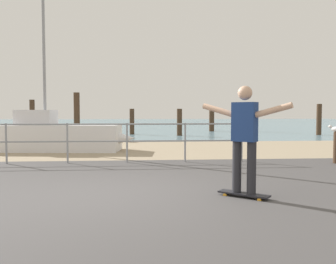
{
  "coord_description": "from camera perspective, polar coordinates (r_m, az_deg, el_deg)",
  "views": [
    {
      "loc": [
        0.38,
        -5.77,
        1.34
      ],
      "look_at": [
        0.99,
        2.0,
        0.9
      ],
      "focal_mm": 38.49,
      "sensor_mm": 36.0,
      "label": 1
    }
  ],
  "objects": [
    {
      "name": "groyne_post_2",
      "position": [
        21.13,
        -5.73,
        1.63
      ],
      "size": [
        0.27,
        0.27,
        1.52
      ],
      "primitive_type": "cylinder",
      "color": "#422D1E",
      "rests_on": "ground"
    },
    {
      "name": "railing_fence",
      "position": [
        9.57,
        -15.66,
        -0.77
      ],
      "size": [
        9.18,
        0.05,
        1.05
      ],
      "color": "gray",
      "rests_on": "ground"
    },
    {
      "name": "groyne_post_5",
      "position": [
        24.64,
        13.25,
        2.13
      ],
      "size": [
        0.28,
        0.28,
        1.81
      ],
      "primitive_type": "cylinder",
      "color": "#422D1E",
      "rests_on": "ground"
    },
    {
      "name": "skateboard",
      "position": [
        5.76,
        11.91,
        -9.59
      ],
      "size": [
        0.75,
        0.66,
        0.08
      ],
      "color": "black",
      "rests_on": "ground"
    },
    {
      "name": "groyne_post_4",
      "position": [
        24.5,
        6.93,
        1.81
      ],
      "size": [
        0.34,
        0.34,
        1.5
      ],
      "primitive_type": "cylinder",
      "color": "#422D1E",
      "rests_on": "ground"
    },
    {
      "name": "beach_strip",
      "position": [
        12.84,
        -6.16,
        -2.78
      ],
      "size": [
        24.0,
        6.0,
        0.04
      ],
      "primitive_type": "cube",
      "color": "tan",
      "rests_on": "ground"
    },
    {
      "name": "groyne_post_6",
      "position": [
        22.16,
        22.8,
        1.81
      ],
      "size": [
        0.28,
        0.28,
        1.79
      ],
      "primitive_type": "cylinder",
      "color": "#422D1E",
      "rests_on": "ground"
    },
    {
      "name": "ground_plane",
      "position": [
        4.97,
        -8.9,
        -12.45
      ],
      "size": [
        24.0,
        10.0,
        0.04
      ],
      "primitive_type": "cube",
      "color": "#474444",
      "rests_on": "ground"
    },
    {
      "name": "groyne_post_3",
      "position": [
        19.96,
        1.83,
        1.54
      ],
      "size": [
        0.29,
        0.29,
        1.51
      ],
      "primitive_type": "cylinder",
      "color": "#422D1E",
      "rests_on": "ground"
    },
    {
      "name": "groyne_post_0",
      "position": [
        20.68,
        -20.69,
        2.06
      ],
      "size": [
        0.27,
        0.27,
        1.99
      ],
      "primitive_type": "cylinder",
      "color": "#422D1E",
      "rests_on": "ground"
    },
    {
      "name": "sailboat",
      "position": [
        12.72,
        -16.89,
        -0.58
      ],
      "size": [
        5.03,
        1.83,
        5.7
      ],
      "color": "silver",
      "rests_on": "ground"
    },
    {
      "name": "skateboarder",
      "position": [
        5.63,
        12.02,
        -0.12
      ],
      "size": [
        1.17,
        0.99,
        1.65
      ],
      "color": "#26262B",
      "rests_on": "skateboard"
    },
    {
      "name": "sea_surface",
      "position": [
        40.79,
        -5.02,
        1.32
      ],
      "size": [
        72.0,
        50.0,
        0.04
      ],
      "primitive_type": "cube",
      "color": "slate",
      "rests_on": "ground"
    },
    {
      "name": "groyne_post_1",
      "position": [
        18.39,
        -14.25,
        2.52
      ],
      "size": [
        0.29,
        0.29,
        2.29
      ],
      "primitive_type": "cylinder",
      "color": "#422D1E",
      "rests_on": "ground"
    }
  ]
}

